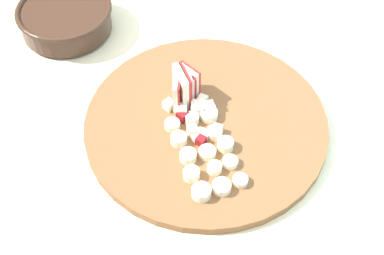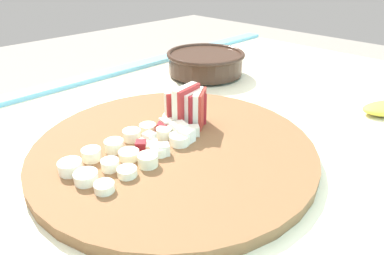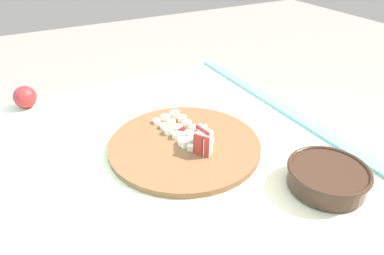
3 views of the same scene
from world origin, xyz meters
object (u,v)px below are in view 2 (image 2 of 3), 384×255
at_px(cutting_board, 174,149).
at_px(apple_dice_pile, 171,132).
at_px(banana_slice_rows, 128,152).
at_px(ceramic_bowl, 206,62).
at_px(apple_wedge_fan, 190,109).

xyz_separation_m(cutting_board, apple_dice_pile, (-0.01, -0.02, 0.02)).
xyz_separation_m(banana_slice_rows, ceramic_bowl, (-0.36, -0.19, 0.01)).
bearing_deg(banana_slice_rows, apple_wedge_fan, -177.43).
bearing_deg(cutting_board, apple_dice_pile, -123.06).
distance_m(cutting_board, apple_wedge_fan, 0.07).
distance_m(apple_wedge_fan, banana_slice_rows, 0.12).
height_order(cutting_board, apple_dice_pile, apple_dice_pile).
xyz_separation_m(apple_wedge_fan, ceramic_bowl, (-0.24, -0.18, -0.01)).
bearing_deg(apple_dice_pile, ceramic_bowl, -145.91).
distance_m(cutting_board, banana_slice_rows, 0.07).
height_order(apple_dice_pile, ceramic_bowl, ceramic_bowl).
relative_size(apple_dice_pile, banana_slice_rows, 0.61).
relative_size(banana_slice_rows, ceramic_bowl, 0.95).
bearing_deg(cutting_board, banana_slice_rows, -15.21).
relative_size(apple_dice_pile, ceramic_bowl, 0.58).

